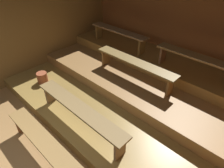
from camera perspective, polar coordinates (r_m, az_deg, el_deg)
ground at (r=4.67m, az=-1.34°, el=-7.77°), size 6.09×5.68×0.08m
wall_back at (r=5.80m, az=16.56°, el=13.70°), size 6.09×0.06×2.31m
wall_left at (r=5.99m, az=-20.49°, el=13.65°), size 0.06×5.68×2.31m
platform_lower at (r=4.89m, az=3.43°, el=-3.01°), size 5.29×3.73×0.25m
platform_middle at (r=5.19m, az=8.42°, el=2.51°), size 5.29×2.38×0.25m
platform_upper at (r=5.49m, az=12.31°, el=7.04°), size 5.29×1.22×0.25m
bench_floor_center at (r=3.68m, az=-18.93°, el=-16.32°), size 2.15×0.31×0.46m
bench_lower_center at (r=3.75m, az=-9.59°, el=-7.58°), size 2.32×0.31×0.46m
bench_middle_center at (r=4.67m, az=6.61°, el=5.85°), size 2.19×0.31×0.46m
bench_upper_left at (r=5.78m, az=1.95°, el=14.64°), size 1.92×0.31×0.46m
bench_upper_right at (r=4.69m, az=23.64°, el=6.49°), size 1.92×0.31×0.46m
pail_lower at (r=5.34m, az=-19.71°, el=1.80°), size 0.26×0.26×0.27m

